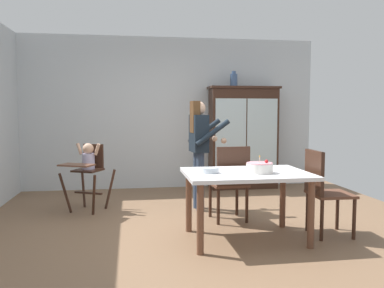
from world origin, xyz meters
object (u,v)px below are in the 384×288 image
Objects in this scene: high_chair_with_toddler at (88,164)px; adult_person at (199,141)px; birthday_cake at (260,168)px; dining_chair_right_end at (322,186)px; serving_bowl at (210,170)px; dining_chair_far_side at (231,178)px; china_cabinet at (243,137)px; dining_table at (246,181)px; ceramic_vase at (234,80)px.

high_chair_with_toddler is 1.58m from adult_person.
birthday_cake is 0.29× the size of dining_chair_right_end.
serving_bowl is (-0.13, -1.39, -0.20)m from adult_person.
dining_chair_right_end is at bearing 137.95° from dining_chair_far_side.
dining_chair_far_side is 1.11m from dining_chair_right_end.
adult_person is (-1.06, -1.45, 0.05)m from china_cabinet.
dining_table is 0.42m from serving_bowl.
ceramic_vase is 3.18m from birthday_cake.
china_cabinet reaches higher than dining_chair_right_end.
dining_chair_far_side reaches higher than serving_bowl.
china_cabinet is at bearing 67.42° from serving_bowl.
high_chair_with_toddler is 3.10m from dining_chair_right_end.
dining_chair_far_side is (0.40, 0.69, -0.21)m from serving_bowl.
adult_person is at bearing -72.41° from dining_chair_far_side.
adult_person is 1.16× the size of dining_table.
high_chair_with_toddler is at bearing 140.01° from birthday_cake.
dining_chair_right_end is at bearing -88.18° from china_cabinet.
birthday_cake reaches higher than dining_table.
china_cabinet is at bearing 3.22° from dining_chair_right_end.
serving_bowl is (-1.18, -2.85, -0.15)m from china_cabinet.
dining_chair_right_end is at bearing 6.08° from birthday_cake.
serving_bowl is (-0.52, 0.07, -0.03)m from birthday_cake.
dining_chair_far_side is (-0.78, -2.15, -0.36)m from china_cabinet.
birthday_cake is at bearing -102.85° from china_cabinet.
dining_chair_right_end reaches higher than birthday_cake.
dining_chair_right_end is (0.76, 0.08, -0.24)m from birthday_cake.
adult_person is 0.86m from dining_chair_far_side.
high_chair_with_toddler is at bearing -151.77° from ceramic_vase.
serving_bowl is at bearing -112.58° from china_cabinet.
serving_bowl is 0.83m from dining_chair_far_side.
dining_table is 0.88m from dining_chair_right_end.
china_cabinet is 10.14× the size of serving_bowl.
high_chair_with_toddler is 2.53m from birthday_cake.
dining_chair_right_end reaches higher than serving_bowl.
dining_chair_far_side is at bearing -105.53° from ceramic_vase.
high_chair_with_toddler is 5.28× the size of serving_bowl.
china_cabinet is 1.04m from ceramic_vase.
adult_person reaches higher than dining_chair_far_side.
ceramic_vase is 0.18× the size of adult_person.
adult_person is 1.59× the size of dining_chair_far_side.
china_cabinet is 6.76× the size of ceramic_vase.
serving_bowl is at bearing 169.08° from adult_person.
china_cabinet reaches higher than adult_person.
ceramic_vase is (-0.18, 0.00, 1.03)m from china_cabinet.
high_chair_with_toddler is 0.99× the size of dining_chair_far_side.
high_chair_with_toddler is at bearing 132.37° from serving_bowl.
dining_chair_right_end is (0.27, -2.84, -1.39)m from ceramic_vase.
birthday_cake is at bearing -13.82° from high_chair_with_toddler.
dining_chair_far_side is at bearing 53.32° from dining_chair_right_end.
china_cabinet is at bearing -1.18° from ceramic_vase.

